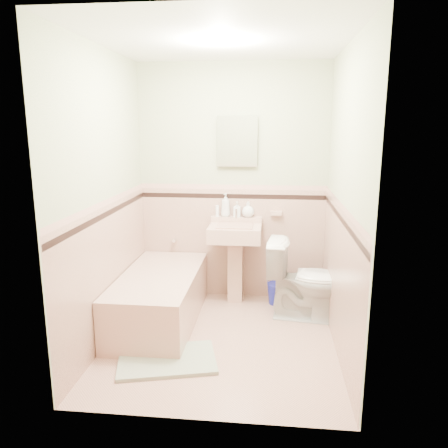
# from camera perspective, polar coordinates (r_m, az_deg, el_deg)

# --- Properties ---
(floor) EXTENTS (2.20, 2.20, 0.00)m
(floor) POSITION_cam_1_polar(r_m,az_deg,el_deg) (4.05, -0.39, -14.73)
(floor) COLOR tan
(floor) RESTS_ON ground
(ceiling) EXTENTS (2.20, 2.20, 0.00)m
(ceiling) POSITION_cam_1_polar(r_m,az_deg,el_deg) (3.66, -0.45, 22.67)
(ceiling) COLOR white
(ceiling) RESTS_ON ground
(wall_back) EXTENTS (2.50, 0.00, 2.50)m
(wall_back) POSITION_cam_1_polar(r_m,az_deg,el_deg) (4.73, 1.11, 5.19)
(wall_back) COLOR beige
(wall_back) RESTS_ON ground
(wall_front) EXTENTS (2.50, 0.00, 2.50)m
(wall_front) POSITION_cam_1_polar(r_m,az_deg,el_deg) (2.58, -3.21, -1.07)
(wall_front) COLOR beige
(wall_front) RESTS_ON ground
(wall_left) EXTENTS (0.00, 2.50, 2.50)m
(wall_left) POSITION_cam_1_polar(r_m,az_deg,el_deg) (3.89, -15.22, 3.14)
(wall_left) COLOR beige
(wall_left) RESTS_ON ground
(wall_right) EXTENTS (0.00, 2.50, 2.50)m
(wall_right) POSITION_cam_1_polar(r_m,az_deg,el_deg) (3.68, 15.27, 2.60)
(wall_right) COLOR beige
(wall_right) RESTS_ON ground
(wainscot_back) EXTENTS (2.00, 0.00, 2.00)m
(wainscot_back) POSITION_cam_1_polar(r_m,az_deg,el_deg) (4.85, 1.06, -2.47)
(wainscot_back) COLOR tan
(wainscot_back) RESTS_ON ground
(wainscot_front) EXTENTS (2.00, 0.00, 2.00)m
(wainscot_front) POSITION_cam_1_polar(r_m,az_deg,el_deg) (2.82, -3.00, -13.96)
(wainscot_front) COLOR tan
(wainscot_front) RESTS_ON ground
(wainscot_left) EXTENTS (0.00, 2.20, 2.20)m
(wainscot_left) POSITION_cam_1_polar(r_m,az_deg,el_deg) (4.04, -14.53, -5.98)
(wainscot_left) COLOR tan
(wainscot_left) RESTS_ON ground
(wainscot_right) EXTENTS (0.00, 2.20, 2.20)m
(wainscot_right) POSITION_cam_1_polar(r_m,az_deg,el_deg) (3.84, 14.53, -7.00)
(wainscot_right) COLOR tan
(wainscot_right) RESTS_ON ground
(accent_back) EXTENTS (2.00, 0.00, 2.00)m
(accent_back) POSITION_cam_1_polar(r_m,az_deg,el_deg) (4.74, 1.08, 3.60)
(accent_back) COLOR black
(accent_back) RESTS_ON ground
(accent_front) EXTENTS (2.00, 0.00, 2.00)m
(accent_front) POSITION_cam_1_polar(r_m,az_deg,el_deg) (2.64, -3.11, -3.73)
(accent_front) COLOR black
(accent_front) RESTS_ON ground
(accent_left) EXTENTS (0.00, 2.20, 2.20)m
(accent_left) POSITION_cam_1_polar(r_m,az_deg,el_deg) (3.91, -14.87, 1.26)
(accent_left) COLOR black
(accent_left) RESTS_ON ground
(accent_right) EXTENTS (0.00, 2.20, 2.20)m
(accent_right) POSITION_cam_1_polar(r_m,az_deg,el_deg) (3.70, 14.88, 0.62)
(accent_right) COLOR black
(accent_right) RESTS_ON ground
(cap_back) EXTENTS (2.00, 0.00, 2.00)m
(cap_back) POSITION_cam_1_polar(r_m,az_deg,el_deg) (4.72, 1.09, 4.80)
(cap_back) COLOR tan
(cap_back) RESTS_ON ground
(cap_front) EXTENTS (2.00, 0.00, 2.00)m
(cap_front) POSITION_cam_1_polar(r_m,az_deg,el_deg) (2.61, -3.14, -1.62)
(cap_front) COLOR tan
(cap_front) RESTS_ON ground
(cap_left) EXTENTS (0.00, 2.20, 2.20)m
(cap_left) POSITION_cam_1_polar(r_m,az_deg,el_deg) (3.89, -14.95, 2.70)
(cap_left) COLOR tan
(cap_left) RESTS_ON ground
(cap_right) EXTENTS (0.00, 2.20, 2.20)m
(cap_right) POSITION_cam_1_polar(r_m,az_deg,el_deg) (3.68, 14.97, 2.14)
(cap_right) COLOR tan
(cap_right) RESTS_ON ground
(bathtub) EXTENTS (0.70, 1.50, 0.45)m
(bathtub) POSITION_cam_1_polar(r_m,az_deg,el_deg) (4.36, -8.26, -9.56)
(bathtub) COLOR tan
(bathtub) RESTS_ON floor
(tub_faucet) EXTENTS (0.04, 0.12, 0.04)m
(tub_faucet) POSITION_cam_1_polar(r_m,az_deg,el_deg) (4.90, -6.34, -2.03)
(tub_faucet) COLOR silver
(tub_faucet) RESTS_ON wall_back
(sink) EXTENTS (0.54, 0.48, 0.85)m
(sink) POSITION_cam_1_polar(r_m,az_deg,el_deg) (4.68, 1.42, -5.29)
(sink) COLOR tan
(sink) RESTS_ON floor
(sink_faucet) EXTENTS (0.02, 0.02, 0.10)m
(sink_faucet) POSITION_cam_1_polar(r_m,az_deg,el_deg) (4.68, 1.59, 1.38)
(sink_faucet) COLOR silver
(sink_faucet) RESTS_ON sink
(medicine_cabinet) EXTENTS (0.35, 0.04, 0.44)m
(medicine_cabinet) POSITION_cam_1_polar(r_m,az_deg,el_deg) (4.66, 1.72, 10.62)
(medicine_cabinet) COLOR white
(medicine_cabinet) RESTS_ON wall_back
(soap_dish) EXTENTS (0.12, 0.07, 0.04)m
(soap_dish) POSITION_cam_1_polar(r_m,az_deg,el_deg) (4.73, 6.73, 1.40)
(soap_dish) COLOR tan
(soap_dish) RESTS_ON wall_back
(soap_bottle_left) EXTENTS (0.12, 0.12, 0.25)m
(soap_bottle_left) POSITION_cam_1_polar(r_m,az_deg,el_deg) (4.72, 0.21, 2.46)
(soap_bottle_left) COLOR #B2B2B2
(soap_bottle_left) RESTS_ON sink
(soap_bottle_mid) EXTENTS (0.08, 0.08, 0.16)m
(soap_bottle_mid) POSITION_cam_1_polar(r_m,az_deg,el_deg) (4.71, 1.68, 1.91)
(soap_bottle_mid) COLOR #B2B2B2
(soap_bottle_mid) RESTS_ON sink
(soap_bottle_right) EXTENTS (0.15, 0.15, 0.17)m
(soap_bottle_right) POSITION_cam_1_polar(r_m,az_deg,el_deg) (4.70, 3.13, 1.90)
(soap_bottle_right) COLOR #B2B2B2
(soap_bottle_right) RESTS_ON sink
(tube) EXTENTS (0.05, 0.05, 0.12)m
(tube) POSITION_cam_1_polar(r_m,az_deg,el_deg) (4.74, -0.87, 1.71)
(tube) COLOR white
(tube) RESTS_ON sink
(toilet) EXTENTS (0.82, 0.53, 0.78)m
(toilet) POSITION_cam_1_polar(r_m,az_deg,el_deg) (4.41, 10.70, -7.10)
(toilet) COLOR white
(toilet) RESTS_ON floor
(bucket) EXTENTS (0.24, 0.24, 0.22)m
(bucket) POSITION_cam_1_polar(r_m,az_deg,el_deg) (4.79, 6.91, -8.90)
(bucket) COLOR #1A209F
(bucket) RESTS_ON floor
(bath_mat) EXTENTS (0.88, 0.69, 0.03)m
(bath_mat) POSITION_cam_1_polar(r_m,az_deg,el_deg) (3.75, -7.36, -17.00)
(bath_mat) COLOR gray
(bath_mat) RESTS_ON floor
(shoe) EXTENTS (0.17, 0.09, 0.06)m
(shoe) POSITION_cam_1_polar(r_m,az_deg,el_deg) (3.76, -6.94, -16.07)
(shoe) COLOR #BF1E59
(shoe) RESTS_ON bath_mat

